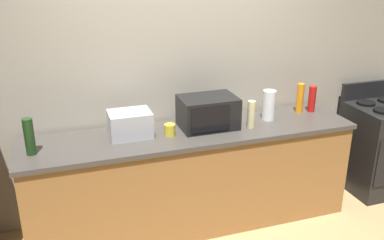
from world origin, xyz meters
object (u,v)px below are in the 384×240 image
at_px(bottle_dish_soap, 300,98).
at_px(bottle_hot_sauce, 312,99).
at_px(stove_range, 378,147).
at_px(bottle_wine, 29,137).
at_px(bottle_hand_soap, 251,114).
at_px(toaster_oven, 130,124).
at_px(mug_yellow, 170,130).
at_px(microwave, 208,112).
at_px(paper_towel_roll, 269,105).

bearing_deg(bottle_dish_soap, bottle_hot_sauce, -6.08).
height_order(stove_range, bottle_hot_sauce, bottle_hot_sauce).
xyz_separation_m(bottle_dish_soap, bottle_wine, (-2.38, -0.18, 0.00)).
distance_m(stove_range, bottle_hand_soap, 1.59).
xyz_separation_m(toaster_oven, bottle_dish_soap, (1.62, 0.07, 0.03)).
bearing_deg(mug_yellow, stove_range, 0.71).
xyz_separation_m(microwave, mug_yellow, (-0.36, -0.08, -0.09)).
distance_m(stove_range, bottle_wine, 3.33).
relative_size(stove_range, toaster_oven, 3.18).
xyz_separation_m(stove_range, paper_towel_roll, (-1.26, 0.05, 0.57)).
relative_size(stove_range, paper_towel_roll, 4.00).
bearing_deg(mug_yellow, toaster_oven, 164.23).
height_order(microwave, mug_yellow, microwave).
xyz_separation_m(stove_range, bottle_hot_sauce, (-0.77, 0.11, 0.56)).
bearing_deg(mug_yellow, paper_towel_roll, 4.70).
height_order(stove_range, bottle_wine, bottle_wine).
height_order(microwave, bottle_dish_soap, bottle_dish_soap).
bearing_deg(bottle_wine, bottle_hot_sauce, 3.72).
height_order(microwave, bottle_hand_soap, microwave).
bearing_deg(bottle_hand_soap, bottle_wine, 179.13).
xyz_separation_m(bottle_hand_soap, mug_yellow, (-0.71, 0.05, -0.07)).
bearing_deg(stove_range, toaster_oven, 178.63).
xyz_separation_m(stove_range, bottle_hand_soap, (-1.49, -0.08, 0.56)).
xyz_separation_m(bottle_dish_soap, bottle_hot_sauce, (0.12, -0.01, -0.02)).
xyz_separation_m(paper_towel_roll, bottle_hot_sauce, (0.49, 0.06, -0.01)).
bearing_deg(bottle_hand_soap, stove_range, 2.91).
xyz_separation_m(stove_range, bottle_dish_soap, (-0.89, 0.13, 0.58)).
bearing_deg(bottle_dish_soap, bottle_hand_soap, -161.29).
relative_size(stove_range, bottle_wine, 3.82).
xyz_separation_m(toaster_oven, bottle_hot_sauce, (1.74, 0.05, 0.02)).
distance_m(microwave, bottle_hand_soap, 0.37).
distance_m(toaster_oven, bottle_hand_soap, 1.03).
distance_m(paper_towel_roll, mug_yellow, 0.95).
bearing_deg(bottle_hot_sauce, microwave, -176.45).
height_order(bottle_hand_soap, mug_yellow, bottle_hand_soap).
relative_size(toaster_oven, bottle_dish_soap, 1.22).
distance_m(microwave, mug_yellow, 0.38).
bearing_deg(mug_yellow, bottle_hand_soap, -3.91).
bearing_deg(bottle_hot_sauce, bottle_dish_soap, 173.92).
relative_size(bottle_hand_soap, bottle_dish_soap, 0.85).
height_order(stove_range, toaster_oven, toaster_oven).
xyz_separation_m(stove_range, mug_yellow, (-2.20, -0.03, 0.49)).
relative_size(toaster_oven, paper_towel_roll, 1.26).
bearing_deg(stove_range, paper_towel_roll, 177.71).
xyz_separation_m(bottle_wine, bottle_hot_sauce, (2.51, 0.16, -0.02)).
bearing_deg(bottle_hot_sauce, toaster_oven, -178.22).
bearing_deg(bottle_dish_soap, stove_range, -8.14).
bearing_deg(bottle_dish_soap, mug_yellow, -173.26).
relative_size(bottle_dish_soap, mug_yellow, 2.89).
bearing_deg(bottle_hand_soap, bottle_dish_soap, 18.71).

